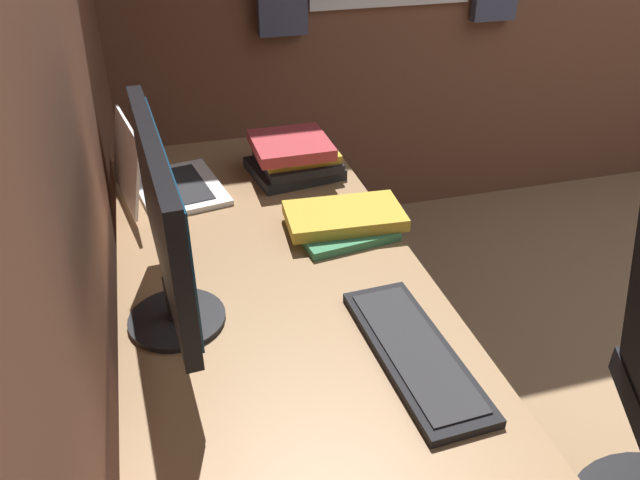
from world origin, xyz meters
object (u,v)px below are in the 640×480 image
book_stack_far (344,221)px  book_stack_near (294,157)px  keyboard_main (415,352)px  laptop_leftmost (159,177)px  monitor_primary (164,221)px  drawer_pedestal (267,388)px

book_stack_far → book_stack_near: bearing=7.0°
book_stack_near → keyboard_main: bearing=-177.7°
laptop_leftmost → monitor_primary: bearing=179.9°
drawer_pedestal → keyboard_main: size_ratio=1.63×
laptop_leftmost → book_stack_far: 0.55m
monitor_primary → laptop_leftmost: (0.58, -0.00, -0.19)m
drawer_pedestal → laptop_leftmost: (0.44, 0.20, 0.44)m
book_stack_near → drawer_pedestal: bearing=156.9°
monitor_primary → book_stack_near: 0.75m
book_stack_near → book_stack_far: 0.36m
laptop_leftmost → book_stack_near: (0.03, -0.39, 0.00)m
laptop_leftmost → book_stack_far: laptop_leftmost is taller
book_stack_far → drawer_pedestal: bearing=115.1°
monitor_primary → keyboard_main: monitor_primary is taller
laptop_leftmost → book_stack_far: (-0.33, -0.44, -0.03)m
monitor_primary → keyboard_main: 0.54m
book_stack_near → book_stack_far: size_ratio=0.91×
monitor_primary → book_stack_far: (0.25, -0.44, -0.21)m
monitor_primary → laptop_leftmost: 0.61m
drawer_pedestal → book_stack_far: size_ratio=2.28×
monitor_primary → laptop_leftmost: monitor_primary is taller
keyboard_main → book_stack_near: size_ratio=1.53×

